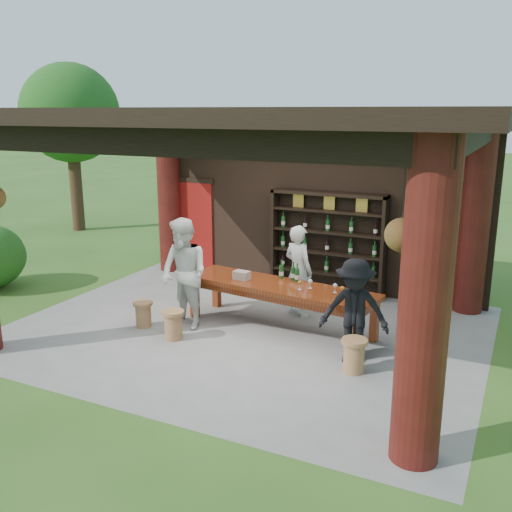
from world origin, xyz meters
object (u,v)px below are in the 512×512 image
at_px(stool_far_left, 143,313).
at_px(guest_woman, 184,274).
at_px(host, 298,271).
at_px(napkin_basket, 242,275).
at_px(tasting_table, 280,291).
at_px(stool_near_left, 173,324).
at_px(wine_shelf, 327,243).
at_px(guest_man, 354,311).
at_px(stool_near_right, 354,355).

relative_size(stool_far_left, guest_woman, 0.24).
distance_m(host, napkin_basket, 1.03).
xyz_separation_m(tasting_table, stool_far_left, (-2.05, -0.90, -0.41)).
bearing_deg(tasting_table, stool_near_left, -139.24).
bearing_deg(wine_shelf, guest_man, -64.16).
relative_size(wine_shelf, tasting_table, 0.68).
distance_m(guest_woman, guest_man, 2.88).
distance_m(stool_near_left, stool_near_right, 2.87).
distance_m(wine_shelf, host, 1.43).
distance_m(wine_shelf, stool_far_left, 3.79).
xyz_separation_m(stool_near_left, host, (1.34, 1.86, 0.55)).
distance_m(tasting_table, napkin_basket, 0.71).
xyz_separation_m(wine_shelf, guest_man, (1.38, -2.85, -0.24)).
distance_m(stool_far_left, host, 2.71).
bearing_deg(guest_man, stool_near_left, 178.81).
relative_size(host, guest_woman, 0.88).
xyz_separation_m(host, guest_woman, (-1.46, -1.33, 0.11)).
relative_size(stool_near_left, guest_man, 0.31).
distance_m(stool_near_right, guest_man, 0.61).
xyz_separation_m(guest_woman, napkin_basket, (0.74, 0.59, -0.08)).
bearing_deg(tasting_table, napkin_basket, -179.32).
bearing_deg(host, stool_near_right, 152.20).
height_order(stool_near_left, stool_near_right, stool_near_right).
xyz_separation_m(tasting_table, stool_near_right, (1.56, -1.03, -0.38)).
xyz_separation_m(wine_shelf, guest_woman, (-1.49, -2.74, -0.09)).
height_order(tasting_table, stool_near_left, tasting_table).
relative_size(guest_man, napkin_basket, 5.78).
relative_size(stool_near_left, stool_far_left, 1.08).
relative_size(stool_far_left, napkin_basket, 1.65).
xyz_separation_m(tasting_table, host, (0.03, 0.73, 0.16)).
xyz_separation_m(tasting_table, stool_near_left, (-1.31, -1.13, -0.39)).
height_order(guest_woman, guest_man, guest_woman).
bearing_deg(stool_near_left, napkin_basket, 60.90).
bearing_deg(stool_near_left, stool_far_left, 163.01).
bearing_deg(napkin_basket, host, 45.93).
distance_m(stool_near_right, guest_woman, 3.09).
relative_size(host, guest_man, 1.06).
height_order(stool_far_left, guest_woman, guest_woman).
relative_size(wine_shelf, guest_woman, 1.24).
bearing_deg(stool_near_right, napkin_basket, 155.40).
height_order(host, guest_man, host).
distance_m(tasting_table, host, 0.75).
bearing_deg(napkin_basket, stool_near_left, -119.10).
height_order(stool_near_right, napkin_basket, napkin_basket).
relative_size(wine_shelf, stool_near_right, 4.75).
bearing_deg(host, napkin_basket, 67.27).
bearing_deg(guest_man, tasting_table, 143.97).
height_order(stool_near_left, stool_far_left, stool_near_left).
height_order(stool_near_right, guest_woman, guest_woman).
height_order(wine_shelf, stool_far_left, wine_shelf).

